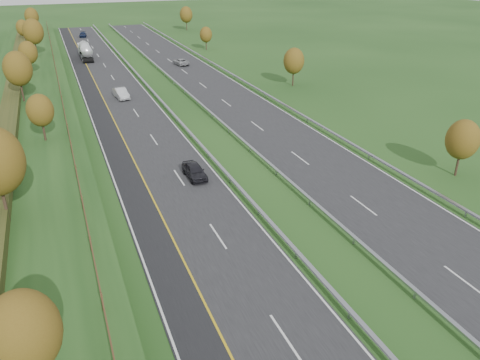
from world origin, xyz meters
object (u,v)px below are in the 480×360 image
object	(u,v)px
car_oncoming	(181,62)
car_dark_near	(195,171)
car_silver_mid	(121,93)
car_small_far	(83,35)
road_tanker	(85,50)

from	to	relation	value
car_oncoming	car_dark_near	bearing A→B (deg)	69.31
car_silver_mid	car_small_far	distance (m)	69.84
car_small_far	car_oncoming	size ratio (longest dim) A/B	0.96
road_tanker	car_dark_near	distance (m)	69.63
car_silver_mid	car_oncoming	bearing A→B (deg)	47.86
car_dark_near	car_oncoming	distance (m)	56.61
car_dark_near	car_oncoming	world-z (taller)	car_dark_near
car_oncoming	road_tanker	bearing A→B (deg)	-45.88
car_silver_mid	car_small_far	world-z (taller)	car_silver_mid
road_tanker	car_silver_mid	world-z (taller)	road_tanker
car_dark_near	car_small_far	bearing A→B (deg)	89.52
car_small_far	car_oncoming	bearing A→B (deg)	-64.95
road_tanker	car_dark_near	xyz separation A→B (m)	(4.37, -69.48, -1.08)
road_tanker	car_oncoming	world-z (taller)	road_tanker
road_tanker	car_silver_mid	size ratio (longest dim) A/B	2.34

